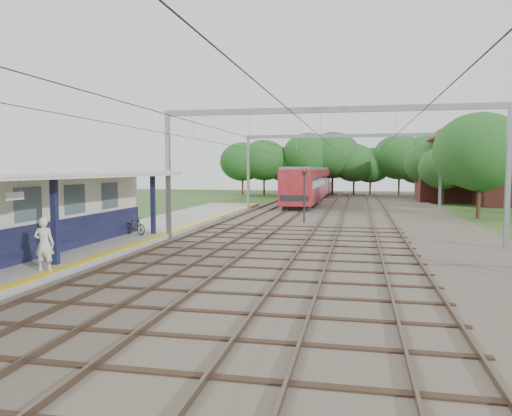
% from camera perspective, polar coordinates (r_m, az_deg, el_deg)
% --- Properties ---
extents(ground, '(160.00, 160.00, 0.00)m').
position_cam_1_polar(ground, '(12.26, -14.02, -14.15)').
color(ground, '#2D4C1E').
rests_on(ground, ground).
extents(ballast_bed, '(18.00, 90.00, 0.10)m').
position_cam_1_polar(ballast_bed, '(40.65, 10.04, -1.01)').
color(ballast_bed, '#473D33').
rests_on(ballast_bed, ground).
extents(platform, '(5.00, 52.00, 0.35)m').
position_cam_1_polar(platform, '(27.75, -15.50, -3.37)').
color(platform, gray).
rests_on(platform, ground).
extents(yellow_stripe, '(0.45, 52.00, 0.01)m').
position_cam_1_polar(yellow_stripe, '(26.78, -11.21, -3.19)').
color(yellow_stripe, yellow).
rests_on(yellow_stripe, platform).
extents(station_building, '(3.41, 18.00, 3.40)m').
position_cam_1_polar(station_building, '(22.43, -26.95, -0.72)').
color(station_building, beige).
rests_on(station_building, platform).
extents(canopy, '(6.40, 20.00, 3.44)m').
position_cam_1_polar(canopy, '(20.88, -26.44, 3.34)').
color(canopy, '#101334').
rests_on(canopy, platform).
extents(rail_tracks, '(11.80, 88.00, 0.15)m').
position_cam_1_polar(rail_tracks, '(40.78, 6.53, -0.77)').
color(rail_tracks, brown).
rests_on(rail_tracks, ballast_bed).
extents(catenary_system, '(17.22, 88.00, 7.00)m').
position_cam_1_polar(catenary_system, '(35.81, 8.96, 7.02)').
color(catenary_system, gray).
rests_on(catenary_system, ground).
extents(tree_band, '(31.72, 30.88, 8.82)m').
position_cam_1_polar(tree_band, '(67.59, 10.62, 5.28)').
color(tree_band, '#382619').
rests_on(tree_band, ground).
extents(house_far, '(8.00, 6.12, 8.66)m').
position_cam_1_polar(house_far, '(63.40, 21.59, 3.57)').
color(house_far, brown).
rests_on(house_far, ground).
extents(person, '(0.77, 0.58, 1.88)m').
position_cam_1_polar(person, '(18.89, -23.06, -3.78)').
color(person, silver).
rests_on(person, platform).
extents(bicycle, '(1.66, 1.10, 0.97)m').
position_cam_1_polar(bicycle, '(27.64, -13.68, -1.99)').
color(bicycle, black).
rests_on(bicycle, platform).
extents(train, '(3.05, 37.94, 3.99)m').
position_cam_1_polar(train, '(63.30, 6.57, 2.94)').
color(train, black).
rests_on(train, ballast_bed).
extents(signal_post, '(0.30, 0.27, 3.92)m').
position_cam_1_polar(signal_post, '(35.29, 5.54, 2.00)').
color(signal_post, black).
rests_on(signal_post, ground).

